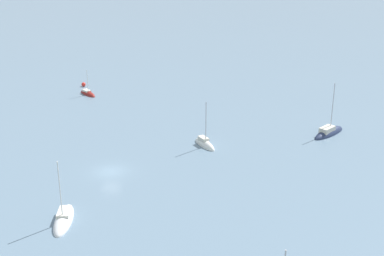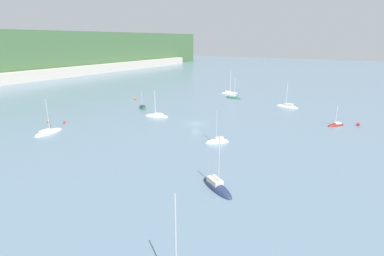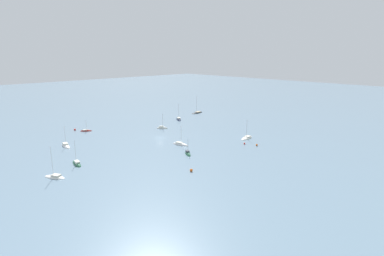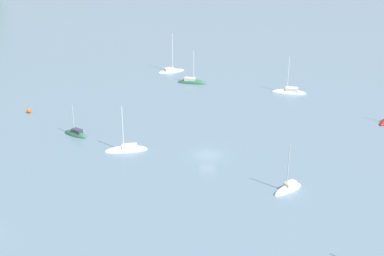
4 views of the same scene
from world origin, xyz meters
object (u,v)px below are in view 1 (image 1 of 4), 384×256
object	(u,v)px
sailboat_8	(64,220)
sailboat_2	(329,133)
sailboat_5	(205,145)
mooring_buoy_0	(84,84)
sailboat_9	(88,94)

from	to	relation	value
sailboat_8	sailboat_2	bearing A→B (deg)	124.06
sailboat_5	sailboat_8	xyz separation A→B (m)	(11.44, 25.55, -0.03)
sailboat_2	mooring_buoy_0	distance (m)	52.70
sailboat_8	sailboat_9	distance (m)	49.07
sailboat_5	mooring_buoy_0	size ratio (longest dim) A/B	9.37
sailboat_9	mooring_buoy_0	xyz separation A→B (m)	(3.08, -5.02, 0.37)
sailboat_9	sailboat_2	bearing A→B (deg)	24.78
mooring_buoy_0	sailboat_8	bearing A→B (deg)	111.27
sailboat_5	mooring_buoy_0	distance (m)	40.44
sailboat_2	sailboat_9	bearing A→B (deg)	108.95
sailboat_9	mooring_buoy_0	size ratio (longest dim) A/B	6.72
sailboat_9	sailboat_5	bearing A→B (deg)	2.25
sailboat_5	sailboat_2	bearing A→B (deg)	73.39
sailboat_2	sailboat_8	size ratio (longest dim) A/B	1.10
sailboat_2	sailboat_9	distance (m)	48.36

